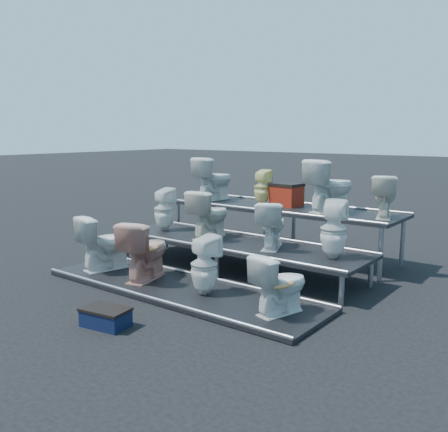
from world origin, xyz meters
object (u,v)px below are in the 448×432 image
Objects in this scene: toilet_0 at (106,242)px; toilet_1 at (145,250)px; red_crate at (287,196)px; toilet_9 at (262,187)px; toilet_3 at (280,284)px; toilet_4 at (164,209)px; toilet_10 at (330,186)px; toilet_7 at (334,229)px; toilet_2 at (204,265)px; toilet_11 at (384,196)px; toilet_6 at (272,225)px; step_stool at (106,318)px; toilet_8 at (214,179)px; toilet_5 at (209,214)px.

toilet_1 is at bearing -167.40° from toilet_0.
toilet_9 is at bearing -154.37° from red_crate.
toilet_3 is 0.96× the size of toilet_4.
toilet_0 is 3.66m from toilet_10.
toilet_1 is at bearing -98.95° from red_crate.
toilet_7 is 0.93× the size of toilet_10.
toilet_10 is (-0.69, 1.30, 0.43)m from toilet_7.
toilet_2 reaches higher than toilet_3.
toilet_9 is (-0.83, 2.60, 0.72)m from toilet_2.
toilet_3 is 2.82m from toilet_10.
toilet_2 is 3.03m from toilet_11.
toilet_1 is at bearing 77.20° from toilet_10.
toilet_11 reaches higher than toilet_4.
toilet_1 is 1.86m from toilet_6.
toilet_7 is 3.16m from step_stool.
toilet_6 is 1.79m from toilet_11.
toilet_6 is at bearing -15.72° from toilet_7.
toilet_11 reaches higher than toilet_0.
toilet_11 reaches higher than toilet_7.
toilet_8 reaches higher than toilet_9.
toilet_10 reaches higher than toilet_7.
toilet_8 is (0.03, 2.60, 0.79)m from toilet_0.
toilet_3 is 2.02m from step_stool.
toilet_6 is 0.82× the size of toilet_10.
toilet_11 reaches higher than toilet_6.
toilet_5 is (-2.12, 1.30, 0.43)m from toilet_3.
toilet_5 is at bearing 179.50° from toilet_4.
toilet_5 reaches higher than toilet_2.
toilet_0 is 2.24m from step_stool.
toilet_11 reaches higher than toilet_9.
toilet_7 is at bearing 52.50° from step_stool.
toilet_5 is 1.35m from toilet_9.
toilet_0 is 3.42m from toilet_7.
toilet_0 is 1.08× the size of toilet_2.
toilet_4 is at bearing -6.80° from toilet_3.
toilet_2 is at bearing 15.74° from toilet_3.
toilet_0 is at bearing -14.18° from toilet_1.
toilet_6 is at bearing -136.34° from toilet_0.
toilet_9 is (-1.97, 2.60, 0.76)m from toilet_3.
toilet_10 is at bearing 69.92° from step_stool.
toilet_3 reaches higher than step_stool.
step_stool is (0.15, -4.17, -0.94)m from red_crate.
toilet_1 is 1.10× the size of toilet_2.
toilet_4 is 0.86× the size of toilet_10.
step_stool is (1.67, -4.01, -1.17)m from toilet_8.
toilet_2 is 1.67m from toilet_5.
toilet_6 is at bearing 155.04° from toilet_8.
step_stool is at bearing 50.06° from toilet_11.
toilet_6 is at bearing 124.64° from toilet_9.
toilet_5 is at bearing 11.19° from toilet_11.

